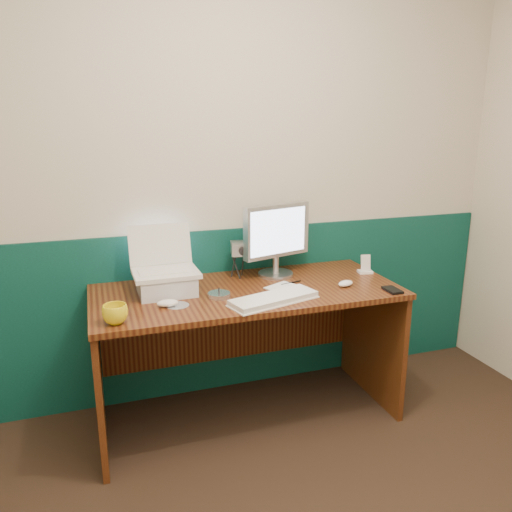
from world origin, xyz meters
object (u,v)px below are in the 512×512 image
object	(u,v)px
monitor	(276,240)
mug	(115,314)
laptop	(165,249)
keyboard	(274,299)
desk	(247,354)
camcorder	(237,260)

from	to	relation	value
monitor	mug	world-z (taller)	monitor
laptop	keyboard	size ratio (longest dim) A/B	0.73
desk	laptop	distance (m)	0.74
keyboard	mug	xyz separation A→B (m)	(-0.75, -0.03, 0.03)
monitor	keyboard	bearing A→B (deg)	-127.34
desk	camcorder	size ratio (longest dim) A/B	7.82
monitor	keyboard	distance (m)	0.47
desk	keyboard	distance (m)	0.45
keyboard	camcorder	world-z (taller)	camcorder
desk	camcorder	distance (m)	0.53
laptop	mug	bearing A→B (deg)	-130.98
mug	monitor	bearing A→B (deg)	25.51
mug	camcorder	bearing A→B (deg)	34.39
laptop	monitor	bearing A→B (deg)	8.59
laptop	keyboard	distance (m)	0.60
keyboard	mug	distance (m)	0.75
monitor	keyboard	world-z (taller)	monitor
mug	camcorder	world-z (taller)	camcorder
desk	camcorder	world-z (taller)	camcorder
keyboard	laptop	bearing A→B (deg)	133.20
monitor	mug	size ratio (longest dim) A/B	3.75
desk	mug	xyz separation A→B (m)	(-0.68, -0.26, 0.42)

